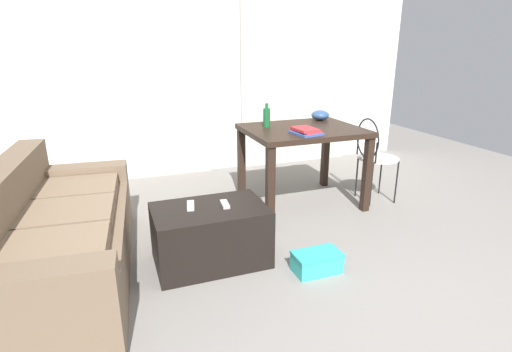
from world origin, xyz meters
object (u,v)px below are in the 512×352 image
object	(u,v)px
shoebox	(317,262)
book_stack	(306,131)
couch	(55,239)
craft_table	(302,139)
coffee_table	(210,235)
tv_remote_primary	(191,206)
wire_chair	(373,151)
bottle_near	(267,117)
tv_remote_secondary	(225,204)
bowl	(320,115)

from	to	relation	value
shoebox	book_stack	bearing A→B (deg)	68.79
couch	craft_table	bearing A→B (deg)	17.00
coffee_table	couch	bearing A→B (deg)	172.13
coffee_table	tv_remote_primary	world-z (taller)	tv_remote_primary
craft_table	tv_remote_primary	xyz separation A→B (m)	(-1.28, -0.76, -0.22)
wire_chair	coffee_table	bearing A→B (deg)	-161.27
couch	craft_table	size ratio (longest dim) A/B	1.80
wire_chair	shoebox	bearing A→B (deg)	-138.85
craft_table	bottle_near	size ratio (longest dim) A/B	4.78
book_stack	tv_remote_secondary	size ratio (longest dim) A/B	2.16
craft_table	tv_remote_secondary	size ratio (longest dim) A/B	7.86
shoebox	bottle_near	bearing A→B (deg)	83.26
craft_table	tv_remote_secondary	xyz separation A→B (m)	(-1.04, -0.82, -0.22)
bottle_near	book_stack	xyz separation A→B (m)	(0.21, -0.42, -0.07)
wire_chair	craft_table	bearing A→B (deg)	165.28
coffee_table	wire_chair	xyz separation A→B (m)	(1.87, 0.63, 0.32)
book_stack	tv_remote_secondary	distance (m)	1.15
tv_remote_secondary	shoebox	world-z (taller)	tv_remote_secondary
tv_remote_secondary	shoebox	xyz separation A→B (m)	(0.56, -0.40, -0.37)
coffee_table	craft_table	size ratio (longest dim) A/B	0.74
coffee_table	book_stack	bearing A→B (deg)	28.22
wire_chair	bowl	distance (m)	0.68
bowl	book_stack	bearing A→B (deg)	-129.46
couch	tv_remote_secondary	size ratio (longest dim) A/B	14.18
coffee_table	bowl	xyz separation A→B (m)	(1.52, 1.13, 0.62)
bottle_near	shoebox	xyz separation A→B (m)	(-0.16, -1.39, -0.81)
bottle_near	tv_remote_secondary	xyz separation A→B (m)	(-0.73, -0.99, -0.43)
coffee_table	book_stack	xyz separation A→B (m)	(1.05, 0.57, 0.59)
wire_chair	bowl	size ratio (longest dim) A/B	4.58
wire_chair	bottle_near	distance (m)	1.14
bowl	book_stack	xyz separation A→B (m)	(-0.46, -0.56, -0.03)
tv_remote_primary	shoebox	distance (m)	1.00
bottle_near	bowl	xyz separation A→B (m)	(0.68, 0.14, -0.04)
craft_table	tv_remote_primary	bearing A→B (deg)	-149.34
tv_remote_secondary	couch	bearing A→B (deg)	177.74
bowl	wire_chair	bearing A→B (deg)	-55.07
bottle_near	tv_remote_primary	xyz separation A→B (m)	(-0.97, -0.93, -0.44)
couch	book_stack	size ratio (longest dim) A/B	6.55
book_stack	tv_remote_primary	world-z (taller)	book_stack
wire_chair	tv_remote_primary	distance (m)	2.07
craft_table	wire_chair	bearing A→B (deg)	-14.72
couch	bottle_near	distance (m)	2.15
couch	shoebox	world-z (taller)	couch
couch	wire_chair	size ratio (longest dim) A/B	2.29
coffee_table	bowl	size ratio (longest dim) A/B	4.30
wire_chair	shoebox	xyz separation A→B (m)	(-1.19, -1.04, -0.46)
couch	coffee_table	size ratio (longest dim) A/B	2.44
couch	bowl	bearing A→B (deg)	20.99
coffee_table	shoebox	distance (m)	0.80
craft_table	bowl	distance (m)	0.51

